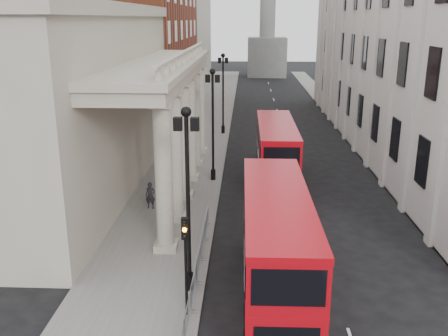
# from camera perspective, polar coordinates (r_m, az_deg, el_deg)

# --- Properties ---
(sidewalk_west) EXTENTS (6.00, 140.00, 0.12)m
(sidewalk_west) POSITION_cam_1_polar(r_m,az_deg,el_deg) (47.64, -3.33, 2.38)
(sidewalk_west) COLOR slate
(sidewalk_west) RESTS_ON ground
(sidewalk_east) EXTENTS (3.00, 140.00, 0.12)m
(sidewalk_east) POSITION_cam_1_polar(r_m,az_deg,el_deg) (48.81, 16.33, 2.08)
(sidewalk_east) COLOR slate
(sidewalk_east) RESTS_ON ground
(kerb) EXTENTS (0.20, 140.00, 0.14)m
(kerb) POSITION_cam_1_polar(r_m,az_deg,el_deg) (47.43, 0.22, 2.36)
(kerb) COLOR slate
(kerb) RESTS_ON ground
(portico_building) EXTENTS (9.00, 28.00, 12.00)m
(portico_building) POSITION_cam_1_polar(r_m,az_deg,el_deg) (36.55, -17.31, 6.78)
(portico_building) COLOR #9D9783
(portico_building) RESTS_ON ground
(brick_building) EXTENTS (9.00, 32.00, 22.00)m
(brick_building) POSITION_cam_1_polar(r_m,az_deg,el_deg) (65.09, -8.68, 15.81)
(brick_building) COLOR brown
(brick_building) RESTS_ON ground
(west_building_far) EXTENTS (9.00, 30.00, 20.00)m
(west_building_far) POSITION_cam_1_polar(r_m,az_deg,el_deg) (96.71, -4.93, 15.59)
(west_building_far) COLOR #9D9783
(west_building_far) RESTS_ON ground
(east_building) EXTENTS (8.00, 55.00, 25.00)m
(east_building) POSITION_cam_1_polar(r_m,az_deg,el_deg) (49.95, 19.91, 16.54)
(east_building) COLOR beige
(east_building) RESTS_ON ground
(lamp_post_south) EXTENTS (1.05, 0.44, 8.32)m
(lamp_post_south) POSITION_cam_1_polar(r_m,az_deg,el_deg) (21.22, -4.17, -2.40)
(lamp_post_south) COLOR black
(lamp_post_south) RESTS_ON sidewalk_west
(lamp_post_mid) EXTENTS (1.05, 0.44, 8.32)m
(lamp_post_mid) POSITION_cam_1_polar(r_m,az_deg,el_deg) (36.65, -1.29, 5.82)
(lamp_post_mid) COLOR black
(lamp_post_mid) RESTS_ON sidewalk_west
(lamp_post_north) EXTENTS (1.05, 0.44, 8.32)m
(lamp_post_north) POSITION_cam_1_polar(r_m,az_deg,el_deg) (52.42, -0.11, 9.14)
(lamp_post_north) COLOR black
(lamp_post_north) RESTS_ON sidewalk_west
(traffic_light) EXTENTS (0.28, 0.33, 4.30)m
(traffic_light) POSITION_cam_1_polar(r_m,az_deg,el_deg) (20.05, -4.44, -9.19)
(traffic_light) COLOR black
(traffic_light) RESTS_ON sidewalk_west
(crowd_barriers) EXTENTS (0.50, 18.75, 1.10)m
(crowd_barriers) POSITION_cam_1_polar(r_m,az_deg,el_deg) (21.41, -3.79, -14.79)
(crowd_barriers) COLOR gray
(crowd_barriers) RESTS_ON sidewalk_west
(bus_near) EXTENTS (2.83, 11.25, 4.85)m
(bus_near) POSITION_cam_1_polar(r_m,az_deg,el_deg) (21.60, 5.96, -8.92)
(bus_near) COLOR #B10811
(bus_near) RESTS_ON ground
(bus_far) EXTENTS (2.66, 10.77, 4.65)m
(bus_far) POSITION_cam_1_polar(r_m,az_deg,el_deg) (36.46, 5.97, 1.67)
(bus_far) COLOR #B40811
(bus_far) RESTS_ON ground
(pedestrian_a) EXTENTS (0.66, 0.46, 1.72)m
(pedestrian_a) POSITION_cam_1_polar(r_m,az_deg,el_deg) (32.28, -8.41, -3.13)
(pedestrian_a) COLOR black
(pedestrian_a) RESTS_ON sidewalk_west
(pedestrian_b) EXTENTS (0.89, 0.76, 1.59)m
(pedestrian_b) POSITION_cam_1_polar(r_m,az_deg,el_deg) (32.24, -6.44, -3.20)
(pedestrian_b) COLOR black
(pedestrian_b) RESTS_ON sidewalk_west
(pedestrian_c) EXTENTS (0.87, 0.64, 1.64)m
(pedestrian_c) POSITION_cam_1_polar(r_m,az_deg,el_deg) (36.93, -5.14, -0.52)
(pedestrian_c) COLOR black
(pedestrian_c) RESTS_ON sidewalk_west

